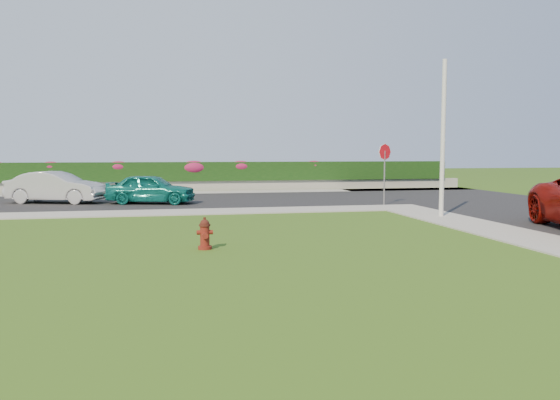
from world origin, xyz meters
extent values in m
plane|color=black|center=(0.00, 0.00, 0.00)|extent=(120.00, 120.00, 0.00)
cube|color=black|center=(-5.00, 14.00, 0.02)|extent=(26.00, 8.00, 0.04)
cube|color=gray|center=(-6.00, 9.00, 0.02)|extent=(24.00, 2.00, 0.04)
cube|color=gray|center=(7.00, 9.00, 0.02)|extent=(2.00, 2.00, 0.04)
cube|color=gray|center=(-1.00, 19.00, 0.02)|extent=(34.00, 2.00, 0.04)
cube|color=gray|center=(-1.00, 20.50, 0.30)|extent=(34.00, 0.40, 0.60)
cube|color=black|center=(-1.00, 20.60, 1.15)|extent=(32.00, 0.90, 1.10)
cylinder|color=#530F0D|center=(-1.43, 1.00, 0.04)|extent=(0.32, 0.32, 0.08)
cylinder|color=#530F0D|center=(-1.43, 1.00, 0.32)|extent=(0.22, 0.22, 0.49)
cylinder|color=black|center=(-1.43, 1.00, 0.57)|extent=(0.27, 0.27, 0.05)
sphere|color=black|center=(-1.43, 1.00, 0.60)|extent=(0.22, 0.22, 0.22)
cylinder|color=black|center=(-1.43, 1.00, 0.72)|extent=(0.07, 0.07, 0.07)
cylinder|color=#530F0D|center=(-1.57, 1.00, 0.40)|extent=(0.09, 0.10, 0.10)
cylinder|color=#530F0D|center=(-1.28, 1.00, 0.40)|extent=(0.09, 0.10, 0.10)
cylinder|color=#530F0D|center=(-1.43, 0.86, 0.34)|extent=(0.14, 0.11, 0.14)
imported|color=#0D6A63|center=(-2.99, 12.59, 0.69)|extent=(4.07, 2.49, 1.29)
imported|color=#B4B6BC|center=(-7.09, 13.73, 0.73)|extent=(4.45, 2.71, 1.39)
cylinder|color=silver|center=(7.09, 5.72, 2.72)|extent=(0.16, 0.16, 5.44)
cylinder|color=slate|center=(6.74, 10.03, 1.17)|extent=(0.06, 0.06, 2.34)
cylinder|color=#B70C14|center=(6.74, 10.03, 2.28)|extent=(0.64, 0.30, 0.68)
cylinder|color=white|center=(6.74, 10.03, 2.28)|extent=(0.67, 0.30, 0.72)
ellipsoid|color=#A71C5A|center=(-8.63, 20.50, 1.48)|extent=(1.13, 0.73, 0.57)
ellipsoid|color=#A71C5A|center=(-5.02, 20.50, 1.45)|extent=(1.25, 0.80, 0.62)
ellipsoid|color=#A71C5A|center=(-0.77, 20.50, 1.39)|extent=(1.57, 1.01, 0.78)
ellipsoid|color=#A71C5A|center=(1.98, 20.50, 1.44)|extent=(1.30, 0.83, 0.65)
ellipsoid|color=#A71C5A|center=(6.48, 20.50, 1.48)|extent=(1.11, 0.71, 0.55)
camera|label=1|loc=(-2.23, -11.72, 2.26)|focal=35.00mm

